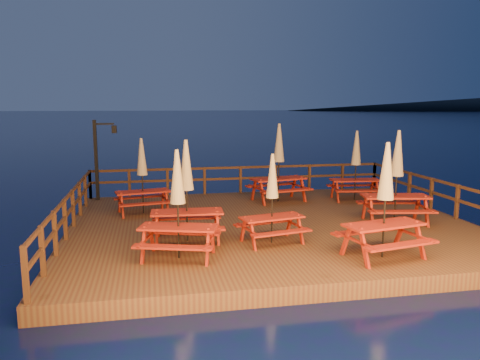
{
  "coord_description": "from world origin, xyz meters",
  "views": [
    {
      "loc": [
        -3.57,
        -13.48,
        4.01
      ],
      "look_at": [
        -0.84,
        0.6,
        1.65
      ],
      "focal_mm": 35.0,
      "sensor_mm": 36.0,
      "label": 1
    }
  ],
  "objects_px": {
    "picnic_table_2": "(272,197)",
    "lamp_post": "(100,152)",
    "picnic_table_0": "(279,161)",
    "picnic_table_1": "(142,175)"
  },
  "relations": [
    {
      "from": "picnic_table_2",
      "to": "lamp_post",
      "type": "bearing_deg",
      "value": 114.33
    },
    {
      "from": "picnic_table_1",
      "to": "picnic_table_2",
      "type": "distance_m",
      "value": 5.23
    },
    {
      "from": "picnic_table_0",
      "to": "picnic_table_2",
      "type": "distance_m",
      "value": 5.34
    },
    {
      "from": "picnic_table_0",
      "to": "picnic_table_1",
      "type": "bearing_deg",
      "value": -179.6
    },
    {
      "from": "lamp_post",
      "to": "picnic_table_1",
      "type": "height_order",
      "value": "lamp_post"
    },
    {
      "from": "picnic_table_0",
      "to": "picnic_table_1",
      "type": "distance_m",
      "value": 5.05
    },
    {
      "from": "lamp_post",
      "to": "picnic_table_0",
      "type": "bearing_deg",
      "value": -13.05
    },
    {
      "from": "lamp_post",
      "to": "picnic_table_0",
      "type": "height_order",
      "value": "lamp_post"
    },
    {
      "from": "picnic_table_2",
      "to": "picnic_table_0",
      "type": "bearing_deg",
      "value": 60.36
    },
    {
      "from": "picnic_table_1",
      "to": "picnic_table_2",
      "type": "relative_size",
      "value": 1.07
    }
  ]
}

